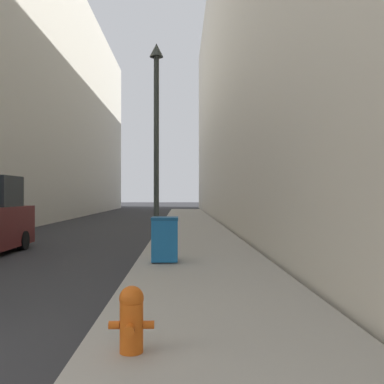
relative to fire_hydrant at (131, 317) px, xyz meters
The scene contains 5 objects.
sidewalk_right 16.86m from the fire_hydrant, 86.13° to the left, with size 3.53×60.00×0.12m.
building_right_stone 28.22m from the fire_hydrant, 70.06° to the left, with size 12.00×60.00×20.97m.
fire_hydrant is the anchor object (origin of this frame).
trash_bin 6.32m from the fire_hydrant, 88.86° to the left, with size 0.68×0.67×1.16m.
lamppost 10.33m from the fire_hydrant, 91.72° to the left, with size 0.46×0.46×6.86m.
Camera 1 is at (4.38, -3.56, 1.86)m, focal length 40.00 mm.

